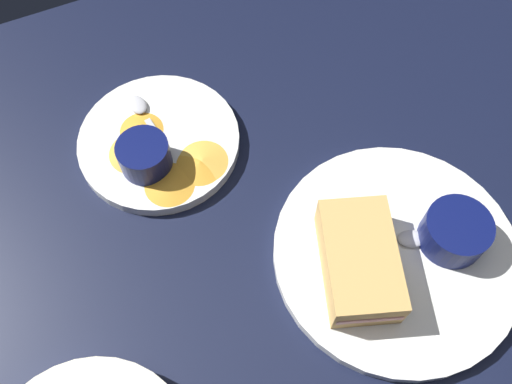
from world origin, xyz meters
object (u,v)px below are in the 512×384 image
plate_sandwich_main (396,254)px  plate_chips_companion (159,141)px  sandwich_half_near (359,261)px  spoon_by_dark_ramekin (400,239)px  spoon_by_gravy_ramekin (142,112)px  ramekin_dark_sauce (455,231)px  ramekin_light_gravy (144,155)px

plate_sandwich_main → plate_chips_companion: size_ratio=1.37×
sandwich_half_near → spoon_by_dark_ramekin: 6.64cm
spoon_by_dark_ramekin → spoon_by_gravy_ramekin: (29.53, 20.88, 0.00)cm
ramekin_dark_sauce → plate_chips_companion: ramekin_dark_sauce is taller
plate_sandwich_main → ramekin_light_gravy: (22.97, 22.00, 2.92)cm
plate_chips_companion → plate_sandwich_main: bearing=-143.3°
plate_chips_companion → ramekin_light_gravy: (-3.10, 2.58, 2.92)cm
spoon_by_gravy_ramekin → plate_chips_companion: bearing=-172.9°
plate_sandwich_main → spoon_by_gravy_ramekin: size_ratio=2.84×
plate_chips_companion → ramekin_dark_sauce: bearing=-136.8°
ramekin_dark_sauce → spoon_by_dark_ramekin: size_ratio=0.77×
sandwich_half_near → plate_chips_companion: (25.87, 14.06, -3.20)cm
ramekin_dark_sauce → spoon_by_gravy_ramekin: 41.26cm
spoon_by_gravy_ramekin → ramekin_light_gravy: bearing=165.1°
sandwich_half_near → plate_chips_companion: bearing=28.5°
spoon_by_dark_ramekin → plate_chips_companion: (25.03, 20.32, -1.16)cm
plate_sandwich_main → ramekin_dark_sauce: bearing=-101.2°
ramekin_light_gravy → spoon_by_gravy_ramekin: (7.60, -2.02, -1.76)cm
ramekin_dark_sauce → ramekin_light_gravy: bearing=49.4°
plate_sandwich_main → sandwich_half_near: sandwich_half_near is taller
spoon_by_dark_ramekin → ramekin_light_gravy: bearing=46.2°
plate_chips_companion → spoon_by_dark_ramekin: bearing=-140.9°
sandwich_half_near → plate_chips_companion: size_ratio=0.72×
sandwich_half_near → ramekin_dark_sauce: sandwich_half_near is taller
ramekin_light_gravy → spoon_by_gravy_ramekin: ramekin_light_gravy is taller
plate_chips_companion → spoon_by_gravy_ramekin: spoon_by_gravy_ramekin is taller
plate_chips_companion → sandwich_half_near: bearing=-151.5°
plate_chips_companion → ramekin_light_gravy: 4.98cm
plate_sandwich_main → spoon_by_gravy_ramekin: 36.54cm
spoon_by_dark_ramekin → ramekin_light_gravy: 31.76cm
ramekin_dark_sauce → spoon_by_dark_ramekin: 6.08cm
plate_chips_companion → spoon_by_gravy_ramekin: size_ratio=2.07×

